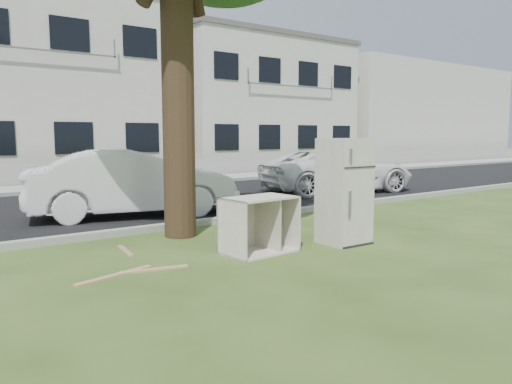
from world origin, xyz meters
TOP-DOWN VIEW (x-y plane):
  - ground at (0.00, 0.00)m, footprint 120.00×120.00m
  - road at (0.00, 6.00)m, footprint 120.00×7.00m
  - kerb_near at (0.00, 2.45)m, footprint 120.00×0.18m
  - kerb_far at (0.00, 9.55)m, footprint 120.00×0.18m
  - sidewalk at (0.00, 11.00)m, footprint 120.00×2.80m
  - low_wall at (0.00, 12.60)m, footprint 120.00×0.15m
  - townhouse_center at (0.00, 17.50)m, footprint 11.22×8.16m
  - townhouse_right at (12.00, 17.50)m, footprint 10.20×8.16m
  - filler_right at (26.00, 18.00)m, footprint 16.00×9.00m
  - fridge at (1.44, -0.25)m, footprint 0.71×0.66m
  - cabinet at (-0.03, 0.04)m, footprint 1.11×0.74m
  - plank_a at (-2.21, 0.12)m, footprint 1.09×0.37m
  - plank_b at (-1.69, 0.08)m, footprint 0.86×0.28m
  - plank_c at (-1.60, 1.29)m, footprint 0.19×0.73m
  - car_center at (-0.20, 4.30)m, footprint 4.57×2.51m
  - car_right at (6.58, 4.85)m, footprint 5.05×3.14m

SIDE VIEW (x-z plane):
  - ground at x=0.00m, z-range 0.00..0.00m
  - kerb_near at x=0.00m, z-range -0.06..0.06m
  - kerb_far at x=0.00m, z-range -0.06..0.06m
  - road at x=0.00m, z-range 0.00..0.01m
  - sidewalk at x=0.00m, z-range 0.00..0.01m
  - plank_c at x=-1.60m, z-range 0.00..0.02m
  - plank_b at x=-1.69m, z-range 0.00..0.02m
  - plank_a at x=-2.21m, z-range 0.00..0.02m
  - low_wall at x=0.00m, z-range 0.00..0.70m
  - cabinet at x=-0.03m, z-range 0.00..0.83m
  - car_right at x=6.58m, z-range 0.00..1.30m
  - car_center at x=-0.20m, z-range 0.00..1.43m
  - fridge at x=1.44m, z-range 0.00..1.68m
  - filler_right at x=26.00m, z-range 0.00..6.40m
  - townhouse_right at x=12.00m, z-range 0.00..6.84m
  - townhouse_center at x=0.00m, z-range 0.00..7.44m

